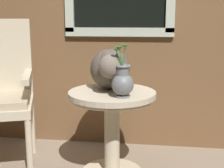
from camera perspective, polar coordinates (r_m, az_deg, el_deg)
wicker_side_table at (r=2.15m, az=0.00°, el=-6.00°), size 0.58×0.58×0.60m
cat at (r=2.15m, az=-0.33°, el=2.74°), size 0.32×0.64×0.28m
pewter_vase_with_ivy at (r=1.93m, az=1.91°, el=0.51°), size 0.14×0.14×0.32m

